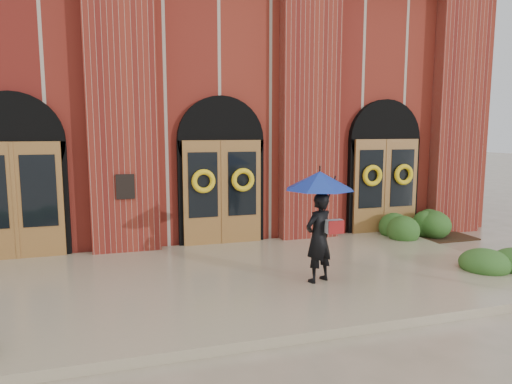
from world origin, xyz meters
name	(u,v)px	position (x,y,z in m)	size (l,w,h in m)	color
ground	(256,284)	(0.00, 0.00, 0.00)	(90.00, 90.00, 0.00)	tan
landing	(253,278)	(0.00, 0.15, 0.07)	(10.00, 5.30, 0.15)	tan
church_building	(184,113)	(0.00, 8.78, 3.50)	(16.20, 12.53, 7.00)	maroon
man_with_umbrella	(319,205)	(1.02, -0.58, 1.56)	(1.64, 1.64, 2.02)	black
hedge_wall_right	(419,226)	(5.24, 2.20, 0.35)	(2.70, 1.08, 0.69)	#27501C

